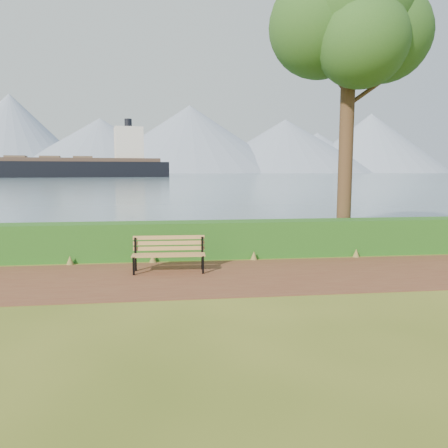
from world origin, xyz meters
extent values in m
plane|color=#405317|center=(0.00, 0.00, 0.00)|extent=(140.00, 140.00, 0.00)
cube|color=#592C1E|center=(0.00, 0.30, 0.01)|extent=(40.00, 3.40, 0.01)
cube|color=#1E4F16|center=(0.00, 2.60, 0.50)|extent=(32.00, 0.85, 1.00)
cube|color=slate|center=(0.00, 260.00, 0.01)|extent=(700.00, 510.00, 0.00)
cone|color=gray|center=(-140.00, 410.00, 35.00)|extent=(140.00, 140.00, 70.00)
cone|color=gray|center=(-60.00, 395.00, 24.00)|extent=(160.00, 160.00, 48.00)
cone|color=gray|center=(20.00, 405.00, 31.00)|extent=(190.00, 190.00, 62.00)
cone|color=gray|center=(110.00, 400.00, 25.00)|extent=(170.00, 170.00, 50.00)
cone|color=gray|center=(200.00, 410.00, 29.00)|extent=(150.00, 150.00, 58.00)
cone|color=gray|center=(-10.00, 430.00, 17.50)|extent=(120.00, 120.00, 35.00)
cone|color=gray|center=(150.00, 425.00, 20.00)|extent=(130.00, 130.00, 40.00)
cube|color=black|center=(-1.49, 0.69, 0.21)|extent=(0.05, 0.06, 0.43)
cube|color=black|center=(-1.47, 1.10, 0.41)|extent=(0.05, 0.06, 0.82)
cube|color=black|center=(-1.48, 0.90, 0.40)|extent=(0.07, 0.50, 0.05)
cube|color=black|center=(0.11, 0.62, 0.21)|extent=(0.05, 0.06, 0.43)
cube|color=black|center=(0.12, 1.04, 0.41)|extent=(0.05, 0.06, 0.82)
cube|color=black|center=(0.12, 0.83, 0.40)|extent=(0.07, 0.50, 0.05)
cube|color=olive|center=(-0.69, 0.68, 0.43)|extent=(1.71, 0.15, 0.03)
cube|color=olive|center=(-0.68, 0.80, 0.43)|extent=(1.71, 0.15, 0.03)
cube|color=olive|center=(-0.68, 0.92, 0.43)|extent=(1.71, 0.15, 0.03)
cube|color=olive|center=(-0.67, 1.04, 0.43)|extent=(1.71, 0.15, 0.03)
cube|color=olive|center=(-0.67, 1.10, 0.54)|extent=(1.71, 0.11, 0.10)
cube|color=olive|center=(-0.67, 1.10, 0.67)|extent=(1.71, 0.11, 0.10)
cube|color=olive|center=(-0.67, 1.10, 0.81)|extent=(1.71, 0.11, 0.10)
cylinder|color=#311C14|center=(4.61, 3.27, 3.79)|extent=(0.42, 0.42, 7.59)
sphere|color=#1D4617|center=(4.61, 3.27, 6.95)|extent=(3.58, 3.58, 3.58)
sphere|color=#1D4617|center=(5.60, 3.21, 6.32)|extent=(2.74, 2.74, 2.74)
sphere|color=#1D4617|center=(3.75, 3.39, 6.53)|extent=(2.95, 2.95, 2.95)
sphere|color=#1D4617|center=(4.62, 2.47, 5.90)|extent=(2.53, 2.53, 2.53)
sphere|color=#1D4617|center=(4.45, 4.02, 7.48)|extent=(2.32, 2.32, 2.32)
cylinder|color=#311C14|center=(5.08, 3.27, 4.64)|extent=(1.11, 0.13, 0.83)
cylinder|color=#311C14|center=(4.19, 3.38, 5.16)|extent=(0.86, 0.40, 0.76)
cube|color=black|center=(-37.24, 144.34, 1.57)|extent=(73.97, 24.16, 7.31)
cube|color=#46352A|center=(-37.24, 144.34, 5.85)|extent=(68.01, 22.01, 1.25)
cube|color=silver|center=(-14.22, 148.46, 11.49)|extent=(10.77, 10.13, 11.48)
cylinder|color=black|center=(-14.22, 148.46, 18.28)|extent=(2.51, 2.51, 3.65)
cube|color=brown|center=(-49.99, 142.06, 6.69)|extent=(7.38, 7.89, 0.84)
cube|color=brown|center=(-39.71, 143.90, 6.69)|extent=(7.38, 7.89, 0.84)
cube|color=brown|center=(-29.43, 145.74, 6.69)|extent=(7.38, 7.89, 0.84)
camera|label=1|loc=(-0.67, -9.34, 2.41)|focal=35.00mm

